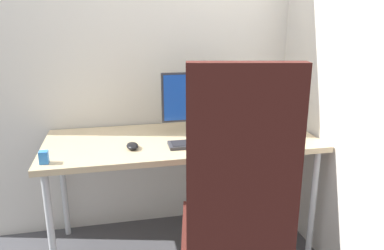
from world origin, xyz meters
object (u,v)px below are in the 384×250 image
object	(u,v)px
monitor	(205,99)
mouse	(132,146)
notebook	(264,141)
pen_holder	(263,117)
keyboard	(204,143)
office_chair	(238,207)
desk_clamp_accessory	(44,157)

from	to	relation	value
monitor	mouse	bearing A→B (deg)	-155.90
mouse	notebook	xyz separation A→B (m)	(0.77, -0.06, -0.01)
monitor	pen_holder	xyz separation A→B (m)	(0.43, 0.08, -0.16)
monitor	pen_holder	world-z (taller)	monitor
keyboard	office_chair	bearing A→B (deg)	-90.24
office_chair	pen_holder	world-z (taller)	office_chair
mouse	notebook	bearing A→B (deg)	-7.67
monitor	pen_holder	size ratio (longest dim) A/B	2.92
keyboard	notebook	distance (m)	0.36
keyboard	desk_clamp_accessory	size ratio (longest dim) A/B	6.34
mouse	notebook	world-z (taller)	mouse
monitor	keyboard	size ratio (longest dim) A/B	1.33
pen_holder	mouse	bearing A→B (deg)	-161.99
notebook	desk_clamp_accessory	distance (m)	1.23
keyboard	notebook	xyz separation A→B (m)	(0.36, -0.04, -0.00)
monitor	notebook	distance (m)	0.45
office_chair	keyboard	world-z (taller)	office_chair
office_chair	notebook	size ratio (longest dim) A/B	7.99
pen_holder	notebook	xyz separation A→B (m)	(-0.14, -0.36, -0.04)
notebook	desk_clamp_accessory	xyz separation A→B (m)	(-1.23, -0.07, 0.02)
pen_holder	notebook	world-z (taller)	pen_holder
office_chair	monitor	distance (m)	0.90
keyboard	mouse	size ratio (longest dim) A/B	3.85
notebook	pen_holder	bearing A→B (deg)	65.86
notebook	desk_clamp_accessory	size ratio (longest dim) A/B	2.50
pen_holder	notebook	bearing A→B (deg)	-111.06
office_chair	notebook	bearing A→B (deg)	57.67
monitor	keyboard	distance (m)	0.32
mouse	office_chair	bearing A→B (deg)	-60.44
notebook	monitor	bearing A→B (deg)	134.21
keyboard	desk_clamp_accessory	xyz separation A→B (m)	(-0.87, -0.10, 0.02)
office_chair	keyboard	distance (m)	0.62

